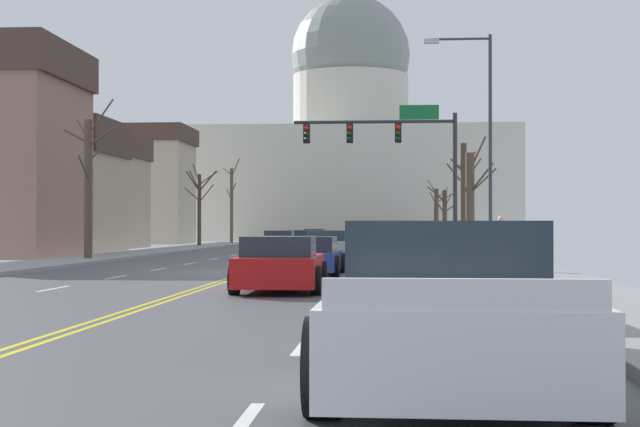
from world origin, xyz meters
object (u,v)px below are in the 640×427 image
signal_gantry (398,146)px  sedan_near_00 (328,247)px  sedan_oncoming_02 (314,237)px  sedan_near_01 (405,252)px  pickup_truck_near_05 (447,310)px  sedan_oncoming_00 (279,242)px  sedan_near_02 (309,257)px  street_lamp_right (481,128)px  sedan_near_03 (280,265)px  sedan_oncoming_01 (300,239)px  pedestrian_00 (501,240)px  sedan_near_04 (431,287)px

signal_gantry → sedan_near_00: signal_gantry is taller
signal_gantry → sedan_oncoming_02: bearing=101.5°
sedan_near_01 → pickup_truck_near_05: size_ratio=0.83×
signal_gantry → sedan_oncoming_00: bearing=131.4°
sedan_near_02 → sedan_oncoming_02: size_ratio=0.93×
street_lamp_right → pickup_truck_near_05: size_ratio=1.55×
sedan_near_01 → sedan_near_03: 13.73m
sedan_near_01 → sedan_oncoming_01: (-7.07, 32.65, 0.00)m
pickup_truck_near_05 → sedan_oncoming_00: bearing=98.8°
sedan_oncoming_00 → pedestrian_00: bearing=-68.3°
street_lamp_right → pedestrian_00: (0.05, -6.08, -4.05)m
pedestrian_00 → sedan_oncoming_01: bearing=104.5°
sedan_near_03 → sedan_oncoming_00: bearing=96.9°
street_lamp_right → sedan_oncoming_02: bearing=102.5°
pedestrian_00 → signal_gantry: bearing=100.3°
signal_gantry → sedan_oncoming_01: 23.00m
sedan_oncoming_00 → sedan_oncoming_01: bearing=90.7°
sedan_oncoming_01 → sedan_oncoming_02: sedan_oncoming_02 is taller
pickup_truck_near_05 → sedan_oncoming_02: bearing=95.7°
sedan_near_03 → sedan_oncoming_01: sedan_near_03 is taller
pickup_truck_near_05 → signal_gantry: bearing=90.5°
signal_gantry → sedan_near_04: 32.21m
sedan_near_04 → sedan_oncoming_02: sedan_oncoming_02 is taller
sedan_near_02 → sedan_oncoming_00: bearing=98.9°
signal_gantry → street_lamp_right: size_ratio=0.94×
sedan_near_01 → pickup_truck_near_05: (0.09, -26.30, 0.15)m
sedan_near_02 → sedan_near_04: sedan_near_04 is taller
signal_gantry → sedan_oncoming_00: (-6.67, 7.58, -4.77)m
sedan_near_01 → sedan_near_03: sedan_near_03 is taller
sedan_oncoming_00 → sedan_oncoming_01: (-0.16, 13.86, -0.02)m
sedan_near_03 → sedan_oncoming_02: (-3.97, 57.99, -0.00)m
sedan_near_02 → sedan_oncoming_00: (-3.87, 24.71, 0.02)m
street_lamp_right → sedan_near_01: size_ratio=1.87×
pickup_truck_near_05 → street_lamp_right: bearing=84.2°
sedan_near_03 → sedan_near_04: sedan_near_03 is taller
pedestrian_00 → sedan_near_01: bearing=116.2°
sedan_near_03 → sedan_oncoming_02: bearing=93.9°
pickup_truck_near_05 → sedan_oncoming_01: 59.38m
pickup_truck_near_05 → sedan_oncoming_02: (-7.10, 70.89, -0.11)m
pickup_truck_near_05 → sedan_oncoming_01: pickup_truck_near_05 is taller
signal_gantry → pickup_truck_near_05: (0.32, -37.52, -4.65)m
sedan_near_02 → sedan_oncoming_01: bearing=96.0°
sedan_near_00 → pickup_truck_near_05: size_ratio=0.82×
pickup_truck_near_05 → sedan_near_00: bearing=95.9°
street_lamp_right → sedan_oncoming_00: street_lamp_right is taller
pickup_truck_near_05 → sedan_near_04: bearing=89.3°
street_lamp_right → sedan_oncoming_00: 21.40m
street_lamp_right → sedan_near_00: 9.64m
sedan_near_01 → street_lamp_right: bearing=5.7°
sedan_oncoming_00 → sedan_oncoming_02: size_ratio=0.92×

